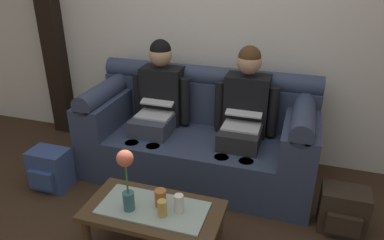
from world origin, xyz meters
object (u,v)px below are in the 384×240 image
(cup_near_right, at_px, (160,198))
(cup_near_left, at_px, (162,208))
(person_right, at_px, (244,113))
(coffee_table, at_px, (153,214))
(backpack_left, at_px, (50,169))
(cup_far_center, at_px, (179,203))
(backpack_right, at_px, (343,211))
(flower_vase, at_px, (126,175))
(couch, at_px, (200,136))
(person_left, at_px, (158,102))

(cup_near_right, bearing_deg, cup_near_left, -61.72)
(person_right, bearing_deg, cup_near_right, -108.95)
(coffee_table, distance_m, backpack_left, 1.26)
(cup_far_center, relative_size, backpack_left, 0.35)
(coffee_table, xyz_separation_m, cup_far_center, (0.18, 0.01, 0.12))
(person_right, distance_m, backpack_left, 1.78)
(cup_near_left, height_order, cup_near_right, cup_near_right)
(backpack_right, bearing_deg, backpack_left, -175.51)
(flower_vase, relative_size, cup_near_right, 3.66)
(backpack_left, bearing_deg, cup_near_left, -20.85)
(backpack_right, bearing_deg, couch, 159.76)
(flower_vase, height_order, backpack_right, flower_vase)
(flower_vase, xyz_separation_m, cup_near_left, (0.23, 0.01, -0.21))
(person_right, xyz_separation_m, coffee_table, (-0.40, -1.08, -0.35))
(person_left, height_order, flower_vase, person_left)
(person_left, bearing_deg, coffee_table, -69.67)
(cup_near_left, bearing_deg, person_left, 113.35)
(coffee_table, relative_size, flower_vase, 2.09)
(flower_vase, distance_m, cup_far_center, 0.39)
(couch, bearing_deg, cup_near_left, -85.45)
(couch, distance_m, cup_near_left, 1.14)
(coffee_table, relative_size, cup_near_left, 8.16)
(coffee_table, height_order, cup_near_left, cup_near_left)
(person_right, height_order, backpack_right, person_right)
(person_left, bearing_deg, flower_vase, -77.31)
(couch, xyz_separation_m, backpack_left, (-1.18, -0.65, -0.20))
(couch, height_order, coffee_table, couch)
(couch, relative_size, person_right, 1.68)
(couch, distance_m, person_left, 0.49)
(couch, height_order, backpack_right, couch)
(backpack_left, height_order, backpack_right, backpack_left)
(flower_vase, xyz_separation_m, cup_near_right, (0.18, 0.10, -0.20))
(person_right, height_order, flower_vase, person_right)
(person_right, distance_m, flower_vase, 1.26)
(couch, xyz_separation_m, flower_vase, (-0.14, -1.14, 0.26))
(person_left, distance_m, backpack_right, 1.78)
(cup_near_right, bearing_deg, person_right, 71.05)
(flower_vase, height_order, cup_near_left, flower_vase)
(person_left, distance_m, cup_near_right, 1.15)
(person_left, height_order, coffee_table, person_left)
(flower_vase, height_order, cup_far_center, flower_vase)
(couch, distance_m, backpack_left, 1.36)
(person_right, relative_size, cup_near_left, 10.79)
(cup_far_center, bearing_deg, couch, 99.53)
(person_right, bearing_deg, backpack_left, -157.67)
(couch, xyz_separation_m, cup_near_right, (0.04, -1.04, 0.05))
(person_left, bearing_deg, couch, 0.40)
(person_left, height_order, backpack_left, person_left)
(coffee_table, xyz_separation_m, backpack_right, (1.25, 0.62, -0.14))
(couch, xyz_separation_m, person_left, (-0.40, -0.00, 0.28))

